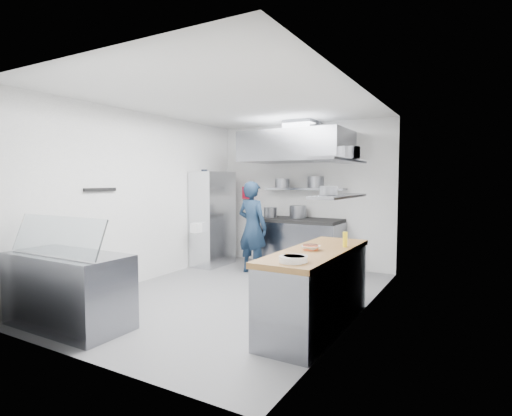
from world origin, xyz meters
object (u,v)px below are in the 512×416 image
Objects in this scene: chef at (252,227)px; wire_rack at (213,219)px; gas_range at (299,245)px; display_case at (69,290)px.

wire_rack is (-1.02, 0.20, 0.09)m from chef.
gas_range is 0.86× the size of wire_rack.
display_case is (-0.49, -3.36, -0.41)m from chef.
display_case is (-1.10, -4.10, -0.03)m from gas_range.
gas_range is 0.96× the size of chef.
chef is at bearing -129.55° from gas_range.
chef is at bearing -11.10° from wire_rack.
chef reaches higher than gas_range.
chef is 1.11× the size of display_case.
gas_range is at bearing -121.37° from chef.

